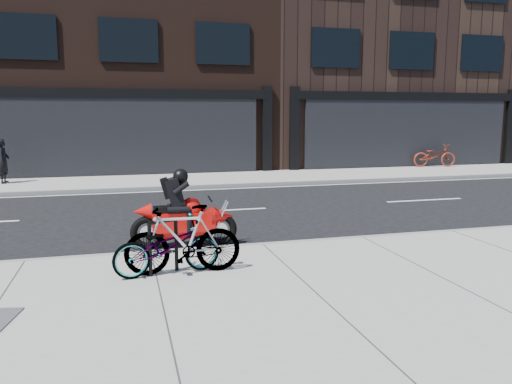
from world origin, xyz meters
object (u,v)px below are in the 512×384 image
object	(u,v)px
bicycle_rear	(183,240)
motorcycle	(189,215)
bike_rack	(163,242)
pedestrian	(3,161)
bicycle_front	(167,247)
bicycle_far	(434,155)

from	to	relation	value
bicycle_rear	motorcycle	world-z (taller)	motorcycle
bike_rack	bicycle_rear	distance (m)	0.29
bike_rack	pedestrian	bearing A→B (deg)	111.46
motorcycle	pedestrian	distance (m)	10.72
bicycle_rear	bike_rack	bearing A→B (deg)	-102.35
bicycle_front	motorcycle	bearing A→B (deg)	-25.46
motorcycle	bicycle_far	size ratio (longest dim) A/B	1.04
bicycle_rear	motorcycle	bearing A→B (deg)	172.30
bicycle_rear	bicycle_far	xyz separation A→B (m)	(12.71, 12.28, -0.01)
bicycle_rear	bicycle_front	bearing A→B (deg)	-93.04
pedestrian	bike_rack	bearing A→B (deg)	-155.25
bike_rack	bicycle_front	size ratio (longest dim) A/B	0.51
bike_rack	bicycle_rear	bearing A→B (deg)	-14.49
bike_rack	bicycle_front	distance (m)	0.10
motorcycle	pedestrian	xyz separation A→B (m)	(-5.07, 9.44, 0.29)
motorcycle	pedestrian	bearing A→B (deg)	121.87
bicycle_front	pedestrian	size ratio (longest dim) A/B	1.05
bicycle_front	bicycle_far	world-z (taller)	bicycle_far
bicycle_rear	pedestrian	world-z (taller)	pedestrian
bike_rack	motorcycle	bearing A→B (deg)	71.76
bicycle_front	bicycle_far	xyz separation A→B (m)	(12.94, 12.26, 0.08)
bike_rack	bicycle_rear	size ratio (longest dim) A/B	0.48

